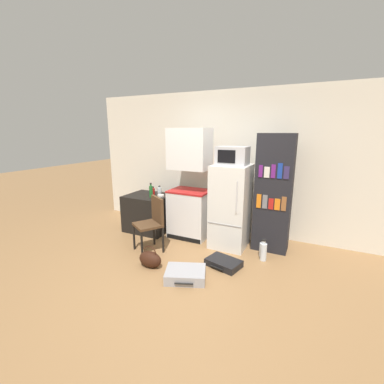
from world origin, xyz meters
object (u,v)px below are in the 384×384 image
object	(u,v)px
microwave	(232,156)
bottle_ketchup_red	(153,191)
water_bottle_middle	(263,251)
bowl	(161,196)
bottle_green_tall	(151,191)
suitcase_large_flat	(186,274)
bottle_clear_short	(159,191)
water_bottle_front	(262,249)
side_table	(149,213)
chair	(153,219)
handbag	(150,259)
suitcase_small_flat	(224,263)
refrigerator	(231,206)
bookshelf	(273,194)
kitchen_hutch	(190,188)

from	to	relation	value
microwave	bottle_ketchup_red	world-z (taller)	microwave
water_bottle_middle	bowl	bearing A→B (deg)	171.80
bottle_green_tall	suitcase_large_flat	distance (m)	1.93
water_bottle_middle	microwave	bearing A→B (deg)	154.25
bottle_clear_short	water_bottle_front	distance (m)	2.24
side_table	chair	bearing A→B (deg)	-50.56
handbag	microwave	bearing A→B (deg)	56.99
bottle_ketchup_red	suitcase_small_flat	world-z (taller)	bottle_ketchup_red
water_bottle_middle	refrigerator	bearing A→B (deg)	154.13
refrigerator	water_bottle_front	world-z (taller)	refrigerator
bottle_ketchup_red	water_bottle_front	xyz separation A→B (m)	(2.22, -0.24, -0.67)
bookshelf	bottle_ketchup_red	distance (m)	2.29
suitcase_small_flat	bottle_ketchup_red	bearing A→B (deg)	169.88
bottle_ketchup_red	bowl	xyz separation A→B (m)	(0.22, -0.07, -0.05)
bookshelf	bottle_green_tall	world-z (taller)	bookshelf
suitcase_large_flat	handbag	world-z (taller)	handbag
water_bottle_middle	suitcase_small_flat	bearing A→B (deg)	-138.07
bottle_ketchup_red	handbag	xyz separation A→B (m)	(0.81, -1.29, -0.67)
microwave	bottle_clear_short	world-z (taller)	microwave
water_bottle_front	bowl	bearing A→B (deg)	175.08
bottle_clear_short	water_bottle_front	bearing A→B (deg)	-8.24
side_table	handbag	size ratio (longest dim) A/B	2.33
bowl	suitcase_small_flat	bearing A→B (deg)	-25.37
bowl	water_bottle_front	distance (m)	2.10
side_table	bottle_ketchup_red	size ratio (longest dim) A/B	5.14
refrigerator	suitcase_large_flat	distance (m)	1.46
bookshelf	handbag	size ratio (longest dim) A/B	5.34
refrigerator	water_bottle_front	bearing A→B (deg)	-17.57
kitchen_hutch	water_bottle_middle	bearing A→B (deg)	-14.12
suitcase_small_flat	water_bottle_front	size ratio (longest dim) A/B	1.93
side_table	bottle_green_tall	bearing A→B (deg)	-36.55
chair	water_bottle_front	distance (m)	1.83
bottle_ketchup_red	suitcase_large_flat	xyz separation A→B (m)	(1.42, -1.35, -0.72)
handbag	refrigerator	bearing A→B (deg)	57.00
microwave	bottle_green_tall	distance (m)	1.70
bottle_ketchup_red	handbag	distance (m)	1.66
water_bottle_front	side_table	bearing A→B (deg)	175.95
bottle_green_tall	handbag	distance (m)	1.50
bookshelf	bowl	xyz separation A→B (m)	(-2.06, -0.17, -0.22)
bowl	chair	size ratio (longest dim) A/B	0.14
bottle_green_tall	bottle_ketchup_red	world-z (taller)	bottle_green_tall
kitchen_hutch	water_bottle_front	world-z (taller)	kitchen_hutch
bottle_green_tall	water_bottle_front	size ratio (longest dim) A/B	0.98
bookshelf	bowl	world-z (taller)	bookshelf
side_table	microwave	xyz separation A→B (m)	(1.68, 0.03, 1.20)
microwave	bookshelf	xyz separation A→B (m)	(0.66, 0.15, -0.60)
kitchen_hutch	suitcase_small_flat	world-z (taller)	kitchen_hutch
side_table	water_bottle_middle	distance (m)	2.36
bottle_green_tall	bottle_ketchup_red	bearing A→B (deg)	114.15
suitcase_large_flat	handbag	size ratio (longest dim) A/B	1.78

